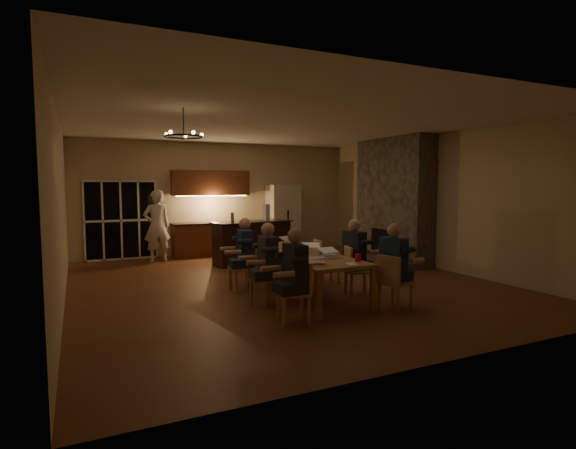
{
  "coord_description": "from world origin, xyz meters",
  "views": [
    {
      "loc": [
        -3.76,
        -8.17,
        1.99
      ],
      "look_at": [
        0.24,
        0.3,
        1.17
      ],
      "focal_mm": 28.0,
      "sensor_mm": 36.0,
      "label": 1
    }
  ],
  "objects_px": {
    "chair_left_near": "(293,292)",
    "can_right": "(310,246)",
    "refrigerator": "(283,218)",
    "chair_right_mid": "(358,270)",
    "chair_right_near": "(396,282)",
    "laptop_b": "(332,252)",
    "laptop_c": "(285,247)",
    "laptop_f": "(291,239)",
    "redcup_mid": "(271,248)",
    "bar_bottle": "(232,217)",
    "person_right_near": "(393,266)",
    "plate_far": "(306,246)",
    "can_silver": "(321,255)",
    "person_left_near": "(295,276)",
    "dining_table": "(300,273)",
    "bar_island": "(252,242)",
    "laptop_a": "(314,256)",
    "mug_mid": "(292,246)",
    "mug_back": "(267,246)",
    "chair_left_far": "(242,267)",
    "redcup_far": "(276,241)",
    "chair_right_far": "(327,261)",
    "can_cola": "(264,241)",
    "person_right_mid": "(354,256)",
    "mug_front": "(309,253)",
    "laptop_d": "(311,246)",
    "standing_person": "(157,226)",
    "chair_left_mid": "(267,278)",
    "laptop_e": "(268,241)",
    "bar_blender": "(266,212)",
    "person_left_far": "(245,254)",
    "chandelier": "(184,137)",
    "person_left_mid": "(268,264)",
    "plate_left": "(307,261)"
  },
  "relations": [
    {
      "from": "chair_left_near",
      "to": "can_right",
      "type": "xyz_separation_m",
      "value": [
        1.27,
        1.89,
        0.37
      ]
    },
    {
      "from": "refrigerator",
      "to": "chair_right_mid",
      "type": "relative_size",
      "value": 2.25
    },
    {
      "from": "chair_right_near",
      "to": "laptop_b",
      "type": "distance_m",
      "value": 1.17
    },
    {
      "from": "refrigerator",
      "to": "laptop_c",
      "type": "distance_m",
      "value": 5.42
    },
    {
      "from": "chair_right_near",
      "to": "laptop_f",
      "type": "distance_m",
      "value": 2.81
    },
    {
      "from": "redcup_mid",
      "to": "bar_bottle",
      "type": "xyz_separation_m",
      "value": [
        0.18,
        2.85,
        0.39
      ]
    },
    {
      "from": "person_right_near",
      "to": "plate_far",
      "type": "bearing_deg",
      "value": -0.13
    },
    {
      "from": "chair_right_near",
      "to": "can_silver",
      "type": "xyz_separation_m",
      "value": [
        -0.86,
        0.91,
        0.37
      ]
    },
    {
      "from": "person_left_near",
      "to": "person_right_near",
      "type": "relative_size",
      "value": 1.0
    },
    {
      "from": "refrigerator",
      "to": "laptop_b",
      "type": "relative_size",
      "value": 6.25
    },
    {
      "from": "dining_table",
      "to": "laptop_f",
      "type": "bearing_deg",
      "value": 73.12
    },
    {
      "from": "refrigerator",
      "to": "can_right",
      "type": "relative_size",
      "value": 16.67
    },
    {
      "from": "bar_island",
      "to": "laptop_a",
      "type": "relative_size",
      "value": 6.44
    },
    {
      "from": "bar_bottle",
      "to": "mug_mid",
      "type": "bearing_deg",
      "value": -82.77
    },
    {
      "from": "mug_back",
      "to": "laptop_b",
      "type": "bearing_deg",
      "value": -70.86
    },
    {
      "from": "chair_left_far",
      "to": "plate_far",
      "type": "height_order",
      "value": "chair_left_far"
    },
    {
      "from": "chair_left_far",
      "to": "chair_right_mid",
      "type": "distance_m",
      "value": 2.16
    },
    {
      "from": "laptop_f",
      "to": "can_right",
      "type": "height_order",
      "value": "laptop_f"
    },
    {
      "from": "redcup_far",
      "to": "bar_bottle",
      "type": "relative_size",
      "value": 0.5
    },
    {
      "from": "person_right_near",
      "to": "can_right",
      "type": "distance_m",
      "value": 1.96
    },
    {
      "from": "chair_left_near",
      "to": "chair_right_far",
      "type": "relative_size",
      "value": 1.0
    },
    {
      "from": "can_cola",
      "to": "bar_bottle",
      "type": "height_order",
      "value": "bar_bottle"
    },
    {
      "from": "person_right_mid",
      "to": "mug_front",
      "type": "distance_m",
      "value": 0.93
    },
    {
      "from": "laptop_d",
      "to": "standing_person",
      "type": "bearing_deg",
      "value": 140.25
    },
    {
      "from": "laptop_d",
      "to": "plate_far",
      "type": "relative_size",
      "value": 1.31
    },
    {
      "from": "laptop_a",
      "to": "laptop_f",
      "type": "height_order",
      "value": "same"
    },
    {
      "from": "chair_right_mid",
      "to": "laptop_c",
      "type": "xyz_separation_m",
      "value": [
        -1.16,
        0.67,
        0.42
      ]
    },
    {
      "from": "laptop_c",
      "to": "chair_left_mid",
      "type": "bearing_deg",
      "value": 25.87
    },
    {
      "from": "laptop_e",
      "to": "person_left_near",
      "type": "bearing_deg",
      "value": 91.2
    },
    {
      "from": "chair_left_far",
      "to": "laptop_b",
      "type": "relative_size",
      "value": 2.78
    },
    {
      "from": "mug_front",
      "to": "bar_blender",
      "type": "distance_m",
      "value": 3.98
    },
    {
      "from": "laptop_a",
      "to": "mug_front",
      "type": "xyz_separation_m",
      "value": [
        0.24,
        0.65,
        -0.06
      ]
    },
    {
      "from": "chair_right_mid",
      "to": "person_left_near",
      "type": "height_order",
      "value": "person_left_near"
    },
    {
      "from": "person_left_far",
      "to": "laptop_b",
      "type": "height_order",
      "value": "person_left_far"
    },
    {
      "from": "person_left_near",
      "to": "mug_front",
      "type": "xyz_separation_m",
      "value": [
        0.84,
        1.17,
        0.11
      ]
    },
    {
      "from": "chandelier",
      "to": "laptop_f",
      "type": "bearing_deg",
      "value": 26.18
    },
    {
      "from": "mug_front",
      "to": "can_silver",
      "type": "xyz_separation_m",
      "value": [
        0.07,
        -0.31,
        0.01
      ]
    },
    {
      "from": "standing_person",
      "to": "redcup_mid",
      "type": "xyz_separation_m",
      "value": [
        1.42,
        -4.19,
        -0.13
      ]
    },
    {
      "from": "person_left_far",
      "to": "laptop_b",
      "type": "xyz_separation_m",
      "value": [
        1.06,
        -1.39,
        0.17
      ]
    },
    {
      "from": "chair_right_mid",
      "to": "can_silver",
      "type": "bearing_deg",
      "value": 116.63
    },
    {
      "from": "chair_left_far",
      "to": "chair_right_far",
      "type": "relative_size",
      "value": 1.0
    },
    {
      "from": "can_right",
      "to": "bar_blender",
      "type": "distance_m",
      "value": 3.17
    },
    {
      "from": "laptop_b",
      "to": "bar_bottle",
      "type": "bearing_deg",
      "value": 91.53
    },
    {
      "from": "chair_left_mid",
      "to": "person_left_mid",
      "type": "relative_size",
      "value": 0.64
    },
    {
      "from": "redcup_far",
      "to": "plate_left",
      "type": "height_order",
      "value": "redcup_far"
    },
    {
      "from": "refrigerator",
      "to": "chandelier",
      "type": "distance_m",
      "value": 6.81
    },
    {
      "from": "person_left_near",
      "to": "person_left_far",
      "type": "bearing_deg",
      "value": 179.97
    },
    {
      "from": "laptop_b",
      "to": "dining_table",
      "type": "bearing_deg",
      "value": 100.3
    },
    {
      "from": "person_right_near",
      "to": "chair_left_mid",
      "type": "bearing_deg",
      "value": 48.14
    },
    {
      "from": "person_left_mid",
      "to": "redcup_far",
      "type": "bearing_deg",
      "value": 156.54
    }
  ]
}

